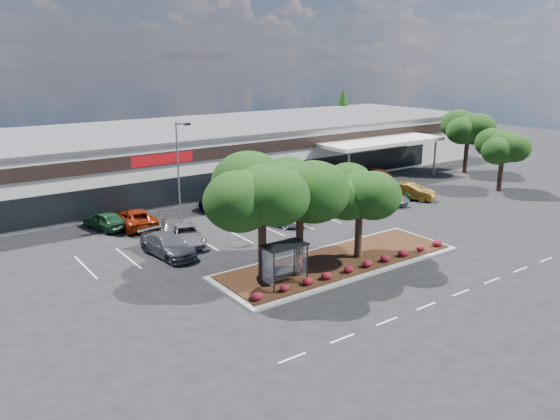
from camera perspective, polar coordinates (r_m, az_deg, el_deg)
ground at (r=36.93m, az=12.62°, el=-6.64°), size 160.00×160.00×0.00m
retail_store at (r=62.92m, az=-10.73°, el=5.70°), size 80.40×25.20×6.25m
landscape_island at (r=38.16m, az=6.14°, el=-5.39°), size 18.00×6.00×0.26m
lane_markings at (r=43.95m, az=2.40°, el=-2.59°), size 33.12×20.06×0.01m
shrub_row at (r=36.59m, az=8.34°, el=-5.77°), size 17.00×0.80×0.50m
bus_shelter at (r=33.38m, az=0.34°, el=-4.44°), size 2.75×1.55×2.59m
island_tree_west at (r=33.72m, az=-1.89°, el=-0.84°), size 7.20×7.20×7.89m
island_tree_mid at (r=36.30m, az=2.10°, el=-0.10°), size 6.60×6.60×7.32m
island_tree_east at (r=37.85m, az=8.29°, el=-0.23°), size 5.80×5.80×6.50m
tree_east_near at (r=62.09m, az=22.17°, el=4.77°), size 5.60×5.60×6.51m
tree_east_far at (r=70.50m, az=18.97°, el=6.72°), size 6.40×6.40×7.62m
conifer_north_east at (r=89.91m, az=6.52°, el=9.68°), size 3.96×3.96×9.00m
person_waiting at (r=35.03m, az=2.07°, el=-5.53°), size 0.64×0.43×1.71m
light_pole at (r=43.53m, az=-10.39°, el=2.41°), size 1.42×0.70×9.03m
car_0 at (r=40.02m, az=-11.65°, el=-3.63°), size 2.82×5.56×1.55m
car_1 at (r=43.52m, az=-11.03°, el=-2.08°), size 3.54×5.35×1.44m
car_2 at (r=42.34m, az=-9.82°, el=-2.54°), size 3.51×5.51×1.42m
car_3 at (r=46.85m, az=-0.34°, el=-0.42°), size 4.44×6.17×1.56m
car_5 at (r=49.82m, az=3.94°, el=0.39°), size 3.46×4.93×1.33m
car_6 at (r=54.04m, az=10.93°, el=1.36°), size 3.32×5.23×1.34m
car_7 at (r=56.27m, az=13.48°, el=1.91°), size 3.49×5.09×1.59m
car_8 at (r=57.45m, az=12.93°, el=2.14°), size 3.16×4.56×1.42m
car_9 at (r=47.43m, az=-17.84°, el=-1.01°), size 2.89×4.83×1.54m
car_10 at (r=47.24m, az=-14.86°, el=-0.82°), size 3.17×5.88×1.57m
car_11 at (r=49.91m, az=-6.04°, el=0.50°), size 2.88×5.71×1.55m
car_12 at (r=51.97m, az=-5.46°, el=1.16°), size 3.14×5.16×1.61m
car_13 at (r=53.87m, az=-1.90°, el=1.65°), size 2.55×5.14×1.44m
car_14 at (r=55.62m, az=1.17°, el=2.19°), size 2.49×4.86×1.58m
car_15 at (r=59.85m, az=4.19°, el=3.16°), size 3.67×5.28×1.67m
car_16 at (r=63.63m, az=8.26°, el=3.64°), size 2.23×4.82×1.34m
car_17 at (r=63.42m, az=9.67°, el=3.71°), size 2.02×4.99×1.70m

